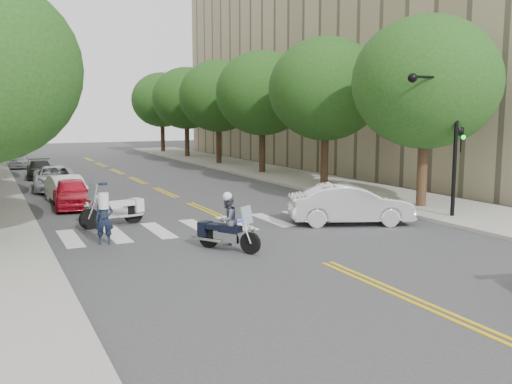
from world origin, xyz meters
TOP-DOWN VIEW (x-y plane):
  - ground at (0.00, 0.00)m, footprint 140.00×140.00m
  - sidewalk_right at (9.50, 22.00)m, footprint 5.00×60.00m
  - building_right at (26.00, 26.00)m, footprint 26.00×44.00m
  - tree_r_0 at (8.80, 6.00)m, footprint 6.40×6.40m
  - tree_r_1 at (8.80, 14.00)m, footprint 6.40×6.40m
  - tree_r_2 at (8.80, 22.00)m, footprint 6.40×6.40m
  - tree_r_3 at (8.80, 30.00)m, footprint 6.40×6.40m
  - tree_r_4 at (8.80, 38.00)m, footprint 6.40×6.40m
  - tree_r_5 at (8.80, 46.00)m, footprint 6.40×6.40m
  - traffic_signal_pole at (7.72, 3.50)m, footprint 2.82×0.42m
  - motorcycle_police at (-2.01, 2.66)m, footprint 1.40×2.06m
  - motorcycle_parked at (-4.21, 8.13)m, footprint 2.55×1.12m
  - officer_standing at (-5.27, 5.16)m, footprint 0.66×0.50m
  - convertible at (3.95, 4.50)m, footprint 5.01×3.30m
  - parked_car_a at (-5.20, 13.00)m, footprint 1.88×4.06m
  - parked_car_b at (-5.20, 14.50)m, footprint 1.74×4.04m
  - parked_car_c at (-5.20, 19.50)m, footprint 2.54×4.92m
  - parked_car_d at (-5.37, 26.21)m, footprint 1.92×4.14m
  - parked_car_e at (-6.20, 34.00)m, footprint 1.67×3.58m

SIDE VIEW (x-z plane):
  - ground at x=0.00m, z-range 0.00..0.00m
  - sidewalk_right at x=9.50m, z-range 0.00..0.15m
  - parked_car_d at x=-5.37m, z-range 0.00..1.17m
  - motorcycle_parked at x=-4.21m, z-range -0.26..1.43m
  - parked_car_e at x=-6.20m, z-range 0.00..1.18m
  - parked_car_b at x=-5.20m, z-range 0.00..1.29m
  - parked_car_c at x=-5.20m, z-range 0.00..1.33m
  - parked_car_a at x=-5.20m, z-range 0.00..1.35m
  - convertible at x=3.95m, z-range 0.00..1.56m
  - officer_standing at x=-5.27m, z-range 0.00..1.63m
  - motorcycle_police at x=-2.01m, z-range -0.10..1.75m
  - traffic_signal_pole at x=7.72m, z-range 0.72..6.72m
  - tree_r_0 at x=8.80m, z-range 1.33..9.78m
  - tree_r_1 at x=8.80m, z-range 1.33..9.78m
  - tree_r_2 at x=8.80m, z-range 1.33..9.78m
  - tree_r_3 at x=8.80m, z-range 1.33..9.78m
  - tree_r_4 at x=8.80m, z-range 1.33..9.78m
  - tree_r_5 at x=8.80m, z-range 1.33..9.78m
  - building_right at x=26.00m, z-range 0.00..22.00m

